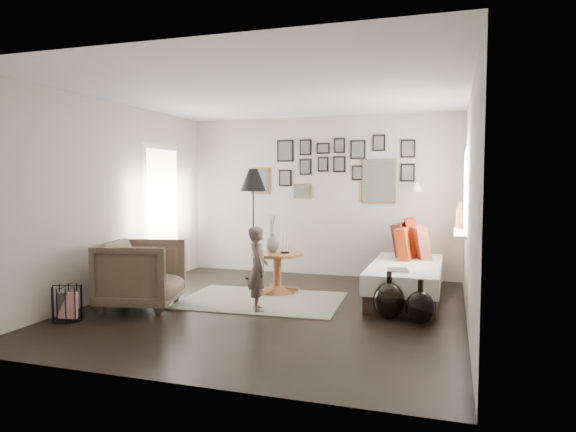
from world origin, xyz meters
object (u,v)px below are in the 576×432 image
(demijohn_large, at_px, (389,300))
(child, at_px, (258,269))
(floor_lamp, at_px, (253,184))
(magazine_basket, at_px, (67,303))
(vase, at_px, (272,241))
(armchair, at_px, (141,274))
(daybed, at_px, (406,274))
(pedestal_table, at_px, (277,274))
(demijohn_small, at_px, (420,307))

(demijohn_large, relative_size, child, 0.53)
(floor_lamp, distance_m, magazine_basket, 3.36)
(vase, distance_m, armchair, 1.82)
(daybed, distance_m, armchair, 3.43)
(demijohn_large, distance_m, child, 1.57)
(vase, xyz_separation_m, demijohn_large, (1.71, -0.87, -0.52))
(child, bearing_deg, demijohn_large, -112.66)
(pedestal_table, xyz_separation_m, vase, (-0.08, 0.02, 0.46))
(pedestal_table, distance_m, armchair, 1.84)
(pedestal_table, distance_m, magazine_basket, 2.70)
(armchair, distance_m, magazine_basket, 0.91)
(vase, distance_m, daybed, 1.87)
(magazine_basket, bearing_deg, child, 29.09)
(daybed, distance_m, demijohn_large, 1.16)
(vase, relative_size, child, 0.51)
(armchair, bearing_deg, daybed, -75.89)
(daybed, height_order, demijohn_small, daybed)
(pedestal_table, bearing_deg, floor_lamp, 128.65)
(floor_lamp, bearing_deg, armchair, -106.16)
(armchair, relative_size, child, 0.89)
(demijohn_small, bearing_deg, daybed, 101.26)
(floor_lamp, xyz_separation_m, demijohn_large, (2.33, -1.73, -1.29))
(magazine_basket, relative_size, child, 0.38)
(demijohn_small, bearing_deg, vase, 154.25)
(magazine_basket, relative_size, demijohn_large, 0.73)
(demijohn_small, height_order, child, child)
(vase, distance_m, child, 1.04)
(magazine_basket, bearing_deg, pedestal_table, 48.65)
(magazine_basket, xyz_separation_m, child, (1.88, 1.04, 0.32))
(demijohn_small, distance_m, child, 1.91)
(daybed, xyz_separation_m, child, (-1.63, -1.28, 0.20))
(demijohn_large, height_order, demijohn_small, demijohn_large)
(vase, distance_m, demijohn_large, 1.98)
(child, bearing_deg, demijohn_small, -117.20)
(armchair, distance_m, demijohn_small, 3.32)
(pedestal_table, distance_m, daybed, 1.75)
(floor_lamp, height_order, demijohn_small, floor_lamp)
(daybed, height_order, demijohn_large, daybed)
(daybed, bearing_deg, magazine_basket, -146.55)
(armchair, height_order, demijohn_small, armchair)
(demijohn_small, bearing_deg, pedestal_table, 153.81)
(magazine_basket, height_order, child, child)
(child, bearing_deg, magazine_basket, 91.58)
(demijohn_small, bearing_deg, child, -179.70)
(armchair, xyz_separation_m, demijohn_large, (2.95, 0.42, -0.21))
(demijohn_large, xyz_separation_m, demijohn_small, (0.35, -0.12, -0.02))
(daybed, height_order, floor_lamp, floor_lamp)
(vase, relative_size, demijohn_large, 0.96)
(pedestal_table, relative_size, demijohn_large, 1.34)
(daybed, bearing_deg, vase, -171.28)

